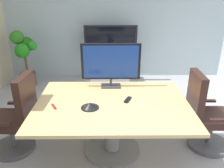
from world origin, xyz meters
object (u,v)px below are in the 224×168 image
object	(u,v)px
office_chair_right	(205,118)
potted_plant	(25,54)
office_chair_left	(17,121)
tv_monitor	(111,63)
conference_phone	(90,106)
remote_control	(128,100)
conference_table	(112,114)
wall_display_unit	(111,62)

from	to	relation	value
office_chair_right	potted_plant	bearing A→B (deg)	55.80
office_chair_left	tv_monitor	xyz separation A→B (m)	(1.24, 0.50, 0.64)
conference_phone	remote_control	world-z (taller)	conference_phone
potted_plant	conference_table	bearing A→B (deg)	-50.93
wall_display_unit	conference_phone	xyz separation A→B (m)	(-0.26, -2.76, 0.32)
tv_monitor	conference_phone	distance (m)	0.78
conference_table	office_chair_right	world-z (taller)	office_chair_right
office_chair_right	conference_phone	distance (m)	1.57
tv_monitor	potted_plant	bearing A→B (deg)	136.11
conference_table	tv_monitor	xyz separation A→B (m)	(-0.01, 0.53, 0.52)
office_chair_right	wall_display_unit	bearing A→B (deg)	27.87
conference_table	remote_control	bearing A→B (deg)	17.19
wall_display_unit	remote_control	bearing A→B (deg)	-85.34
office_chair_right	remote_control	world-z (taller)	office_chair_right
tv_monitor	remote_control	world-z (taller)	tv_monitor
conference_table	wall_display_unit	world-z (taller)	wall_display_unit
remote_control	conference_table	bearing A→B (deg)	-139.38
remote_control	conference_phone	bearing A→B (deg)	-133.88
conference_phone	office_chair_right	bearing A→B (deg)	8.03
office_chair_right	tv_monitor	distance (m)	1.49
conference_table	tv_monitor	bearing A→B (deg)	91.52
tv_monitor	conference_phone	size ratio (longest dim) A/B	3.82
tv_monitor	remote_control	distance (m)	0.62
conference_table	remote_control	size ratio (longest dim) A/B	11.33
tv_monitor	remote_control	bearing A→B (deg)	-65.25
conference_table	conference_phone	size ratio (longest dim) A/B	8.75
conference_table	tv_monitor	distance (m)	0.74
conference_table	office_chair_right	xyz separation A→B (m)	(1.26, 0.08, -0.11)
wall_display_unit	conference_phone	distance (m)	2.79
conference_table	conference_phone	world-z (taller)	conference_phone
potted_plant	conference_phone	xyz separation A→B (m)	(1.63, -2.48, 0.03)
conference_phone	remote_control	size ratio (longest dim) A/B	1.29
wall_display_unit	potted_plant	size ratio (longest dim) A/B	1.06
office_chair_right	tv_monitor	xyz separation A→B (m)	(-1.27, 0.45, 0.64)
office_chair_right	conference_phone	xyz separation A→B (m)	(-1.53, -0.22, 0.31)
office_chair_left	conference_phone	distance (m)	1.05
office_chair_right	remote_control	distance (m)	1.09
conference_table	tv_monitor	size ratio (longest dim) A/B	2.29
office_chair_right	remote_control	bearing A→B (deg)	92.43
office_chair_left	remote_control	world-z (taller)	office_chair_left
office_chair_right	remote_control	xyz separation A→B (m)	(-1.06, -0.02, 0.29)
office_chair_left	potted_plant	distance (m)	2.42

